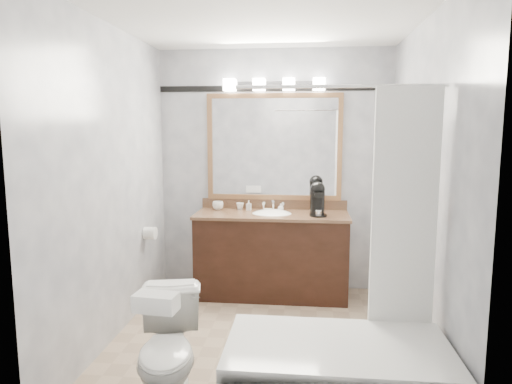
{
  "coord_description": "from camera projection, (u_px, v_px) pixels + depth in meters",
  "views": [
    {
      "loc": [
        0.32,
        -3.46,
        1.69
      ],
      "look_at": [
        -0.09,
        0.35,
        1.16
      ],
      "focal_mm": 32.0,
      "sensor_mm": 36.0,
      "label": 1
    }
  ],
  "objects": [
    {
      "name": "room",
      "position": [
        262.0,
        186.0,
        3.5
      ],
      "size": [
        2.42,
        2.62,
        2.52
      ],
      "color": "tan",
      "rests_on": "ground"
    },
    {
      "name": "vanity",
      "position": [
        272.0,
        253.0,
        4.62
      ],
      "size": [
        1.53,
        0.58,
        0.97
      ],
      "color": "black",
      "rests_on": "ground"
    },
    {
      "name": "mirror",
      "position": [
        274.0,
        147.0,
        4.73
      ],
      "size": [
        1.4,
        0.04,
        1.1
      ],
      "color": "#9F6F47",
      "rests_on": "room"
    },
    {
      "name": "vanity_light_bar",
      "position": [
        274.0,
        84.0,
        4.59
      ],
      "size": [
        1.02,
        0.14,
        0.12
      ],
      "color": "silver",
      "rests_on": "room"
    },
    {
      "name": "accent_stripe",
      "position": [
        274.0,
        88.0,
        4.66
      ],
      "size": [
        2.4,
        0.01,
        0.06
      ],
      "primitive_type": "cube",
      "color": "black",
      "rests_on": "room"
    },
    {
      "name": "bathtub",
      "position": [
        341.0,
        369.0,
        2.69
      ],
      "size": [
        1.3,
        0.75,
        1.96
      ],
      "color": "white",
      "rests_on": "ground"
    },
    {
      "name": "tp_roll",
      "position": [
        150.0,
        233.0,
        4.35
      ],
      "size": [
        0.11,
        0.12,
        0.12
      ],
      "primitive_type": "cylinder",
      "rotation": [
        0.0,
        1.57,
        0.0
      ],
      "color": "white",
      "rests_on": "room"
    },
    {
      "name": "toilet",
      "position": [
        169.0,
        352.0,
        2.77
      ],
      "size": [
        0.52,
        0.74,
        0.69
      ],
      "primitive_type": "imported",
      "rotation": [
        0.0,
        0.0,
        0.21
      ],
      "color": "white",
      "rests_on": "ground"
    },
    {
      "name": "tissue_box",
      "position": [
        156.0,
        302.0,
        2.52
      ],
      "size": [
        0.25,
        0.15,
        0.1
      ],
      "primitive_type": "cube",
      "rotation": [
        0.0,
        0.0,
        -0.1
      ],
      "color": "white",
      "rests_on": "toilet"
    },
    {
      "name": "coffee_maker",
      "position": [
        318.0,
        198.0,
        4.44
      ],
      "size": [
        0.17,
        0.22,
        0.33
      ],
      "rotation": [
        0.0,
        0.0,
        0.15
      ],
      "color": "black",
      "rests_on": "vanity"
    },
    {
      "name": "cup_left",
      "position": [
        218.0,
        206.0,
        4.75
      ],
      "size": [
        0.14,
        0.14,
        0.09
      ],
      "primitive_type": "imported",
      "rotation": [
        0.0,
        0.0,
        -0.32
      ],
      "color": "white",
      "rests_on": "vanity"
    },
    {
      "name": "cup_right",
      "position": [
        240.0,
        206.0,
        4.76
      ],
      "size": [
        0.08,
        0.08,
        0.07
      ],
      "primitive_type": "imported",
      "rotation": [
        0.0,
        0.0,
        -0.02
      ],
      "color": "white",
      "rests_on": "vanity"
    },
    {
      "name": "soap_bottle_a",
      "position": [
        249.0,
        205.0,
        4.72
      ],
      "size": [
        0.05,
        0.05,
        0.1
      ],
      "primitive_type": "imported",
      "rotation": [
        0.0,
        0.0,
        -0.15
      ],
      "color": "white",
      "rests_on": "vanity"
    },
    {
      "name": "soap_bottle_b",
      "position": [
        281.0,
        207.0,
        4.69
      ],
      "size": [
        0.07,
        0.07,
        0.08
      ],
      "primitive_type": "imported",
      "rotation": [
        0.0,
        0.0,
        -0.21
      ],
      "color": "white",
      "rests_on": "vanity"
    },
    {
      "name": "soap_bar",
      "position": [
        268.0,
        210.0,
        4.68
      ],
      "size": [
        0.09,
        0.06,
        0.03
      ],
      "primitive_type": "cube",
      "rotation": [
        0.0,
        0.0,
        0.09
      ],
      "color": "beige",
      "rests_on": "vanity"
    }
  ]
}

